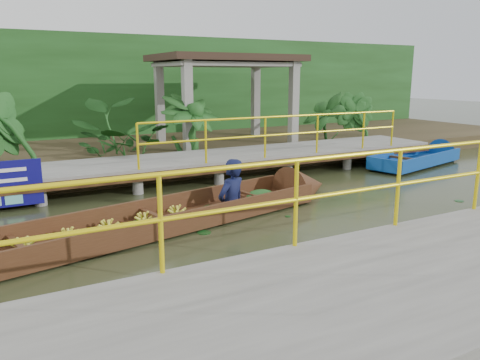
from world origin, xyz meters
name	(u,v)px	position (x,y,z in m)	size (l,w,h in m)	color
ground	(234,219)	(0.00, 0.00, 0.00)	(80.00, 80.00, 0.00)	#2B341A
land_strip	(125,151)	(0.00, 7.50, 0.23)	(30.00, 8.00, 0.45)	#312918
far_dock	(170,163)	(0.02, 3.43, 0.48)	(16.00, 2.06, 1.66)	slate
pavilion	(226,67)	(3.00, 6.30, 2.82)	(4.40, 3.00, 3.00)	slate
foliage_backdrop	(104,92)	(0.00, 10.00, 2.00)	(30.00, 0.80, 4.00)	#193F14
vendor_boat	(114,224)	(-2.19, -0.04, 0.26)	(10.85, 3.29, 2.35)	#3B2010
moored_blue_boat	(431,157)	(7.92, 2.29, 0.17)	(4.09, 1.91, 0.95)	#0D3E90
tropical_plants	(177,118)	(0.95, 5.30, 1.39)	(14.51, 1.51, 1.88)	#193F14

